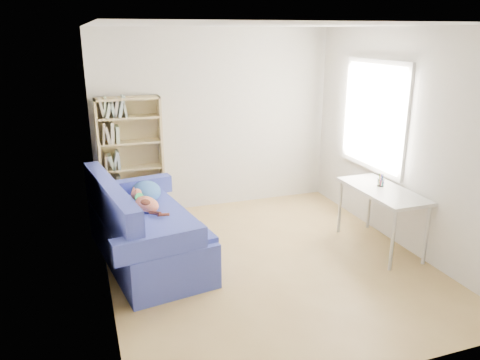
{
  "coord_description": "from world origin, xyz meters",
  "views": [
    {
      "loc": [
        -1.88,
        -4.49,
        2.54
      ],
      "look_at": [
        -0.14,
        0.52,
        0.85
      ],
      "focal_mm": 35.0,
      "sensor_mm": 36.0,
      "label": 1
    }
  ],
  "objects_px": {
    "desk": "(382,195)",
    "pen_cup": "(381,181)",
    "sofa": "(143,230)",
    "bookshelf": "(132,164)"
  },
  "relations": [
    {
      "from": "sofa",
      "to": "pen_cup",
      "type": "distance_m",
      "value": 2.89
    },
    {
      "from": "sofa",
      "to": "pen_cup",
      "type": "bearing_deg",
      "value": -19.13
    },
    {
      "from": "desk",
      "to": "pen_cup",
      "type": "relative_size",
      "value": 7.64
    },
    {
      "from": "bookshelf",
      "to": "pen_cup",
      "type": "xyz_separation_m",
      "value": [
        2.75,
        -1.82,
        0.02
      ]
    },
    {
      "from": "bookshelf",
      "to": "desk",
      "type": "height_order",
      "value": "bookshelf"
    },
    {
      "from": "desk",
      "to": "pen_cup",
      "type": "xyz_separation_m",
      "value": [
        0.04,
        0.11,
        0.13
      ]
    },
    {
      "from": "sofa",
      "to": "bookshelf",
      "type": "xyz_separation_m",
      "value": [
        0.05,
        1.32,
        0.43
      ]
    },
    {
      "from": "sofa",
      "to": "pen_cup",
      "type": "relative_size",
      "value": 13.38
    },
    {
      "from": "bookshelf",
      "to": "desk",
      "type": "xyz_separation_m",
      "value": [
        2.71,
        -1.94,
        -0.12
      ]
    },
    {
      "from": "sofa",
      "to": "desk",
      "type": "bearing_deg",
      "value": -21.55
    }
  ]
}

